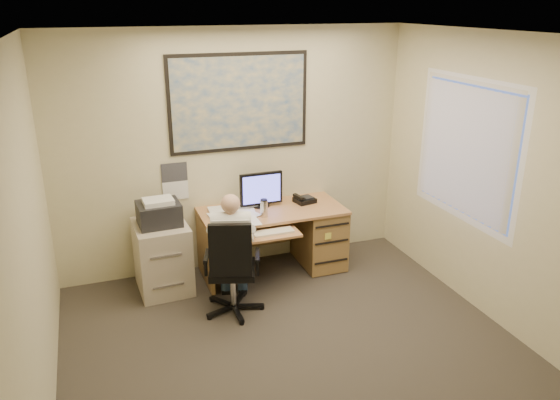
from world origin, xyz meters
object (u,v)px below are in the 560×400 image
object	(u,v)px
filing_cabinet	(162,251)
office_chair	(236,285)
person	(231,254)
desk	(298,230)

from	to	relation	value
filing_cabinet	office_chair	bearing A→B (deg)	-53.08
filing_cabinet	office_chair	size ratio (longest dim) A/B	1.01
filing_cabinet	person	size ratio (longest dim) A/B	0.85
office_chair	person	size ratio (longest dim) A/B	0.84
desk	office_chair	xyz separation A→B (m)	(-0.96, -0.75, -0.15)
filing_cabinet	desk	bearing A→B (deg)	-1.82
desk	office_chair	world-z (taller)	desk
office_chair	person	distance (m)	0.32
desk	filing_cabinet	bearing A→B (deg)	-179.19
filing_cabinet	person	world-z (taller)	person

